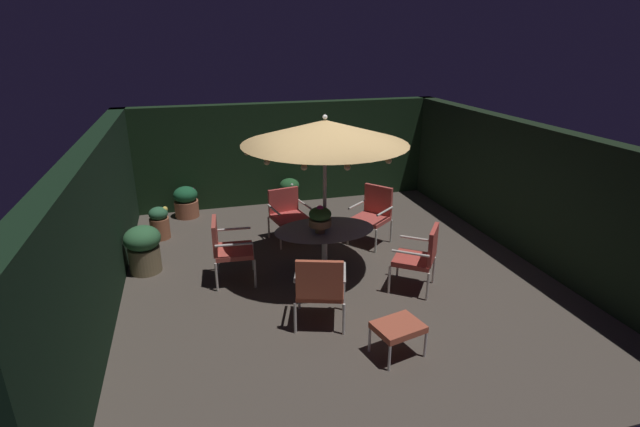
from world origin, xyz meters
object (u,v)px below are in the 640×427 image
patio_chair_north (320,286)px  patio_chair_southeast (287,212)px  potted_plant_left_far (290,191)px  patio_chair_east (373,212)px  patio_umbrella (325,132)px  ottoman_footrest (398,328)px  potted_plant_front_corner (186,202)px  patio_dining_table (325,238)px  patio_chair_northeast (421,254)px  potted_plant_back_right (143,248)px  potted_plant_back_left (159,223)px  centerpiece_planter (320,217)px  patio_chair_south (227,246)px

patio_chair_north → patio_chair_southeast: size_ratio=1.10×
patio_chair_north → potted_plant_left_far: (0.60, 4.60, -0.23)m
patio_chair_east → patio_umbrella: bearing=-142.1°
patio_chair_north → ottoman_footrest: bearing=-48.6°
patio_umbrella → potted_plant_front_corner: patio_umbrella is taller
patio_chair_southeast → potted_plant_front_corner: (-1.79, 1.70, -0.21)m
patio_dining_table → patio_chair_northeast: (1.19, -0.90, -0.02)m
patio_chair_east → patio_chair_southeast: bearing=159.6°
patio_chair_north → potted_plant_back_right: 3.18m
potted_plant_front_corner → potted_plant_back_left: size_ratio=1.06×
potted_plant_left_far → potted_plant_front_corner: bearing=-179.7°
patio_chair_northeast → ottoman_footrest: (-0.95, -1.33, -0.21)m
centerpiece_planter → patio_chair_northeast: 1.57m
patio_umbrella → ottoman_footrest: 2.93m
centerpiece_planter → potted_plant_back_right: centerpiece_planter is taller
patio_umbrella → potted_plant_front_corner: (-2.07, 3.16, -1.92)m
ottoman_footrest → potted_plant_front_corner: 5.87m
patio_dining_table → potted_plant_back_right: size_ratio=2.03×
ottoman_footrest → patio_umbrella: bearing=96.2°
patio_chair_east → potted_plant_back_left: size_ratio=1.69×
patio_chair_northeast → centerpiece_planter: bearing=149.0°
patio_chair_east → patio_chair_south: patio_chair_east is taller
centerpiece_planter → patio_chair_north: size_ratio=0.43×
patio_dining_table → potted_plant_left_far: patio_dining_table is taller
patio_chair_northeast → patio_chair_southeast: patio_chair_northeast is taller
patio_chair_east → patio_chair_northeast: bearing=-89.7°
patio_chair_east → potted_plant_front_corner: size_ratio=1.59×
patio_umbrella → patio_chair_northeast: 2.24m
patio_dining_table → patio_umbrella: (0.00, 0.00, 1.65)m
centerpiece_planter → potted_plant_front_corner: 3.89m
patio_chair_east → potted_plant_front_corner: bearing=145.4°
patio_chair_southeast → potted_plant_back_left: patio_chair_southeast is taller
patio_dining_table → patio_umbrella: patio_umbrella is taller
patio_umbrella → patio_chair_southeast: (-0.28, 1.47, -1.71)m
potted_plant_front_corner → ottoman_footrest: bearing=-66.8°
patio_chair_northeast → potted_plant_left_far: (-1.07, 4.08, -0.22)m
centerpiece_planter → ottoman_footrest: centerpiece_planter is taller
centerpiece_planter → patio_chair_east: (1.29, 1.04, -0.41)m
patio_dining_table → patio_chair_southeast: patio_chair_southeast is taller
patio_chair_north → potted_plant_back_right: patio_chair_north is taller
patio_chair_east → potted_plant_left_far: size_ratio=1.60×
patio_chair_south → ottoman_footrest: 2.93m
patio_dining_table → centerpiece_planter: 0.43m
patio_umbrella → centerpiece_planter: 1.26m
centerpiece_planter → patio_chair_south: centerpiece_planter is taller
patio_chair_east → ottoman_footrest: patio_chair_east is taller
patio_chair_southeast → potted_plant_back_right: (-2.46, -0.67, -0.12)m
patio_dining_table → patio_chair_east: bearing=37.9°
centerpiece_planter → patio_chair_southeast: (-0.17, 1.59, -0.46)m
patio_dining_table → ottoman_footrest: (0.24, -2.23, -0.24)m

